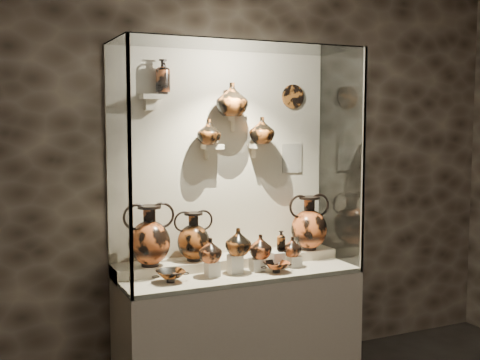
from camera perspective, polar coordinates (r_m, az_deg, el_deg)
name	(u,v)px	position (r m, az deg, el deg)	size (l,w,h in m)	color
wall_back	(221,159)	(4.46, -1.85, 1.96)	(5.00, 0.02, 3.20)	#2E251D
plinth	(239,330)	(4.42, -0.14, -14.02)	(1.70, 0.60, 0.80)	beige
front_tier	(239,273)	(4.29, -0.14, -8.80)	(1.68, 0.58, 0.03)	beige
rear_tier	(229,263)	(4.44, -1.09, -7.85)	(1.70, 0.25, 0.10)	beige
back_panel	(221,159)	(4.46, -1.83, 1.96)	(1.70, 0.03, 1.60)	beige
glass_front	(257,165)	(3.90, 1.66, 1.44)	(1.70, 0.01, 1.60)	white
glass_left	(117,166)	(3.90, -11.54, 1.32)	(0.01, 0.60, 1.60)	white
glass_right	(341,159)	(4.59, 9.52, 1.98)	(0.01, 0.60, 1.60)	white
glass_top	(238,46)	(4.19, -0.15, 12.63)	(1.70, 0.60, 0.01)	white
frame_post_left	(130,169)	(3.62, -10.40, 1.02)	(0.02, 0.02, 1.60)	gray
frame_post_right	(363,161)	(4.35, 11.61, 1.75)	(0.02, 0.02, 1.60)	gray
pedestal_a	(212,269)	(4.15, -2.64, -8.39)	(0.09, 0.09, 0.10)	beige
pedestal_b	(235,264)	(4.21, -0.48, -7.97)	(0.09, 0.09, 0.13)	beige
pedestal_c	(257,264)	(4.29, 1.61, -8.00)	(0.09, 0.09, 0.09)	beige
pedestal_d	(277,260)	(4.35, 3.52, -7.59)	(0.09, 0.09, 0.12)	beige
pedestal_e	(294,261)	(4.43, 5.13, -7.66)	(0.09, 0.09, 0.08)	beige
bracket_ul	(151,97)	(4.20, -8.45, 7.82)	(0.14, 0.12, 0.04)	beige
bracket_ca	(212,147)	(4.34, -2.66, 3.18)	(0.14, 0.12, 0.04)	beige
bracket_cb	(237,119)	(4.42, -0.26, 5.82)	(0.10, 0.12, 0.04)	beige
bracket_cc	(259,146)	(4.50, 1.83, 3.27)	(0.14, 0.12, 0.04)	beige
amphora_left	(150,236)	(4.14, -8.57, -5.23)	(0.34, 0.34, 0.42)	#C05525
amphora_mid	(193,236)	(4.27, -4.44, -5.35)	(0.28, 0.28, 0.35)	#95491A
amphora_right	(309,223)	(4.64, 6.55, -4.06)	(0.33, 0.33, 0.42)	#C05525
jug_a	(210,250)	(4.10, -2.85, -6.66)	(0.16, 0.16, 0.17)	#C05525
jug_b	(238,242)	(4.17, -0.19, -5.86)	(0.18, 0.18, 0.19)	#95491A
jug_c	(260,246)	(4.26, 1.94, -6.31)	(0.16, 0.16, 0.17)	#C05525
jug_e	(292,247)	(4.38, 4.96, -6.31)	(0.14, 0.14, 0.14)	#C05525
lekythos_small	(281,240)	(4.34, 3.90, -5.68)	(0.07, 0.07, 0.17)	#95491A
kylix_left	(170,275)	(4.01, -6.61, -8.94)	(0.24, 0.20, 0.10)	#95491A
kylix_right	(276,266)	(4.25, 3.45, -8.14)	(0.23, 0.19, 0.09)	#C05525
lekythos_tall	(163,75)	(4.23, -7.33, 9.89)	(0.11, 0.11, 0.27)	#C05525
ovoid_vase_a	(209,132)	(4.29, -2.97, 4.57)	(0.17, 0.17, 0.18)	#95491A
ovoid_vase_b	(232,99)	(4.33, -0.77, 7.64)	(0.23, 0.23, 0.24)	#95491A
ovoid_vase_c	(262,130)	(4.46, 2.08, 4.73)	(0.19, 0.19, 0.20)	#95491A
wall_plate	(293,97)	(4.69, 5.03, 7.88)	(0.18, 0.18, 0.02)	#9C551E
info_placard	(292,158)	(4.70, 4.93, 2.07)	(0.17, 0.01, 0.23)	beige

